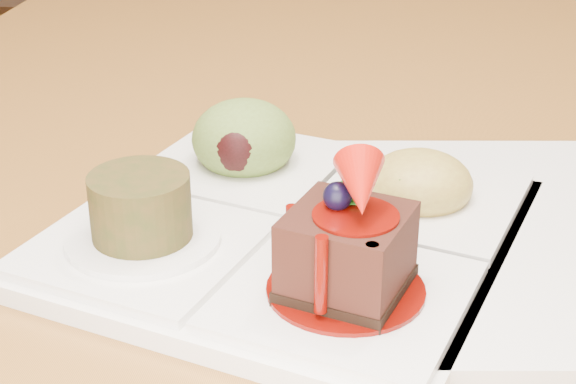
# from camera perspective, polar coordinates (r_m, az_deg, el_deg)

# --- Properties ---
(dining_table) EXTENTS (1.00, 1.80, 0.75)m
(dining_table) POSITION_cam_1_polar(r_m,az_deg,el_deg) (0.86, 8.93, 2.78)
(dining_table) COLOR #9A6227
(dining_table) RESTS_ON ground
(sampler_plate) EXTENTS (0.32, 0.32, 0.10)m
(sampler_plate) POSITION_cam_1_polar(r_m,az_deg,el_deg) (0.54, 0.03, -1.20)
(sampler_plate) COLOR white
(sampler_plate) RESTS_ON dining_table
(second_plate) EXTENTS (0.31, 0.31, 0.01)m
(second_plate) POSITION_cam_1_polar(r_m,az_deg,el_deg) (0.56, 16.05, -2.86)
(second_plate) COLOR white
(second_plate) RESTS_ON dining_table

